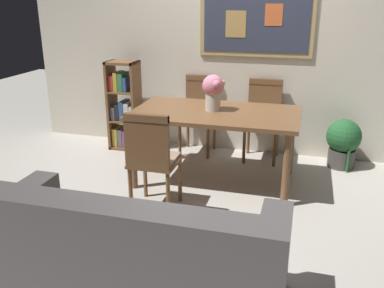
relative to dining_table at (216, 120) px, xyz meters
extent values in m
plane|color=#B7B2A8|center=(0.06, -0.38, -0.65)|extent=(12.00, 12.00, 0.00)
cube|color=beige|center=(0.06, 1.02, 0.65)|extent=(5.20, 0.10, 2.60)
cube|color=tan|center=(0.23, 0.96, 0.92)|extent=(1.27, 0.02, 0.83)
cube|color=#33384C|center=(0.23, 0.94, 0.92)|extent=(1.17, 0.01, 0.73)
cube|color=tan|center=(0.01, 0.94, 0.85)|extent=(0.23, 0.00, 0.29)
cube|color=#D86633|center=(0.42, 0.94, 0.96)|extent=(0.19, 0.00, 0.23)
cube|color=brown|center=(0.00, 0.00, 0.07)|extent=(1.62, 0.92, 0.04)
cylinder|color=brown|center=(-0.73, -0.38, -0.30)|extent=(0.07, 0.07, 0.69)
cylinder|color=brown|center=(0.73, -0.38, -0.30)|extent=(0.07, 0.07, 0.69)
cylinder|color=brown|center=(-0.73, 0.38, -0.30)|extent=(0.07, 0.07, 0.69)
cylinder|color=brown|center=(0.73, 0.38, -0.30)|extent=(0.07, 0.07, 0.69)
cube|color=brown|center=(-0.38, 0.74, -0.21)|extent=(0.40, 0.40, 0.03)
cube|color=#997A66|center=(-0.38, 0.74, -0.18)|extent=(0.36, 0.36, 0.03)
cylinder|color=brown|center=(-0.21, 0.91, -0.43)|extent=(0.04, 0.04, 0.42)
cylinder|color=brown|center=(-0.55, 0.91, -0.43)|extent=(0.04, 0.04, 0.42)
cylinder|color=brown|center=(-0.21, 0.57, -0.43)|extent=(0.04, 0.04, 0.42)
cylinder|color=brown|center=(-0.55, 0.57, -0.43)|extent=(0.04, 0.04, 0.42)
cube|color=brown|center=(-0.38, 0.92, 0.03)|extent=(0.38, 0.04, 0.46)
cube|color=brown|center=(-0.38, 0.92, 0.23)|extent=(0.38, 0.05, 0.06)
cube|color=brown|center=(0.39, 0.71, -0.21)|extent=(0.40, 0.40, 0.03)
cube|color=#997A66|center=(0.39, 0.71, -0.18)|extent=(0.36, 0.36, 0.03)
cylinder|color=brown|center=(0.56, 0.88, -0.43)|extent=(0.04, 0.04, 0.42)
cylinder|color=brown|center=(0.22, 0.88, -0.43)|extent=(0.04, 0.04, 0.42)
cylinder|color=brown|center=(0.56, 0.54, -0.43)|extent=(0.04, 0.04, 0.42)
cylinder|color=brown|center=(0.22, 0.54, -0.43)|extent=(0.04, 0.04, 0.42)
cube|color=brown|center=(0.39, 0.89, 0.03)|extent=(0.38, 0.04, 0.46)
cube|color=brown|center=(0.39, 0.89, 0.23)|extent=(0.38, 0.05, 0.06)
cube|color=brown|center=(-0.38, -0.71, -0.21)|extent=(0.40, 0.40, 0.03)
cube|color=#997A66|center=(-0.38, -0.71, -0.18)|extent=(0.36, 0.36, 0.03)
cylinder|color=brown|center=(-0.55, -0.88, -0.43)|extent=(0.04, 0.04, 0.42)
cylinder|color=brown|center=(-0.21, -0.88, -0.43)|extent=(0.04, 0.04, 0.42)
cylinder|color=brown|center=(-0.55, -0.54, -0.43)|extent=(0.04, 0.04, 0.42)
cylinder|color=brown|center=(-0.21, -0.54, -0.43)|extent=(0.04, 0.04, 0.42)
cube|color=brown|center=(-0.38, -0.89, 0.03)|extent=(0.38, 0.04, 0.46)
cube|color=brown|center=(-0.38, -0.89, 0.23)|extent=(0.38, 0.05, 0.06)
cube|color=#514C4C|center=(-0.08, -1.92, -0.45)|extent=(1.80, 0.84, 0.40)
cube|color=#514C4C|center=(-0.08, -2.24, -0.03)|extent=(1.80, 0.20, 0.44)
cube|color=#514C4C|center=(-0.89, -1.92, -0.14)|extent=(0.18, 0.80, 0.22)
cube|color=#514C4C|center=(0.73, -1.92, -0.14)|extent=(0.18, 0.80, 0.22)
cube|color=#8C6B4C|center=(-0.53, -2.10, -0.09)|extent=(0.32, 0.16, 0.33)
cube|color=#B78C33|center=(-0.08, -2.10, -0.09)|extent=(0.32, 0.16, 0.33)
cube|color=#B78C33|center=(0.37, -2.10, -0.09)|extent=(0.32, 0.16, 0.33)
cube|color=brown|center=(-1.45, 0.68, -0.11)|extent=(0.03, 0.28, 1.08)
cube|color=brown|center=(-1.12, 0.68, -0.11)|extent=(0.03, 0.28, 1.08)
cube|color=brown|center=(-1.28, 0.68, -0.63)|extent=(0.36, 0.28, 0.03)
cube|color=brown|center=(-1.28, 0.68, 0.41)|extent=(0.36, 0.28, 0.03)
cube|color=brown|center=(-1.28, 0.68, -0.29)|extent=(0.30, 0.28, 0.02)
cube|color=brown|center=(-1.28, 0.68, 0.07)|extent=(0.30, 0.28, 0.02)
cube|color=gold|center=(-1.39, 0.68, -0.50)|extent=(0.06, 0.22, 0.23)
cube|color=#595960|center=(-1.32, 0.68, -0.51)|extent=(0.06, 0.22, 0.22)
cube|color=#7F3F72|center=(-1.27, 0.68, -0.51)|extent=(0.04, 0.22, 0.21)
cube|color=#B2332D|center=(-1.22, 0.68, -0.51)|extent=(0.04, 0.22, 0.20)
cube|color=#595960|center=(-1.40, 0.68, -0.20)|extent=(0.05, 0.22, 0.16)
cube|color=black|center=(-1.34, 0.68, -0.18)|extent=(0.05, 0.22, 0.20)
cube|color=#2D4C8C|center=(-1.29, 0.68, -0.16)|extent=(0.06, 0.22, 0.23)
cube|color=beige|center=(-1.22, 0.68, -0.17)|extent=(0.06, 0.22, 0.22)
cube|color=beige|center=(-1.15, 0.68, -0.19)|extent=(0.06, 0.22, 0.18)
cube|color=#B2332D|center=(-1.40, 0.68, 0.17)|extent=(0.05, 0.22, 0.18)
cube|color=gold|center=(-1.34, 0.68, 0.19)|extent=(0.05, 0.22, 0.22)
cube|color=#337247|center=(-1.28, 0.68, 0.19)|extent=(0.06, 0.22, 0.22)
cube|color=#2D4C8C|center=(-1.22, 0.68, 0.17)|extent=(0.04, 0.22, 0.17)
cylinder|color=#4C4742|center=(1.28, 0.73, -0.54)|extent=(0.29, 0.29, 0.21)
cylinder|color=#332319|center=(1.28, 0.73, -0.45)|extent=(0.26, 0.26, 0.02)
sphere|color=#235B2D|center=(1.28, 0.73, -0.29)|extent=(0.37, 0.37, 0.37)
cylinder|color=#235B2D|center=(1.34, 0.58, -0.52)|extent=(0.03, 0.03, 0.23)
cylinder|color=#235B2D|center=(1.41, 0.82, -0.52)|extent=(0.03, 0.03, 0.24)
cylinder|color=beige|center=(-0.04, 0.03, 0.17)|extent=(0.15, 0.15, 0.17)
sphere|color=pink|center=(-0.04, 0.03, 0.34)|extent=(0.21, 0.21, 0.21)
sphere|color=pink|center=(-0.08, 0.10, 0.34)|extent=(0.06, 0.06, 0.06)
sphere|color=pink|center=(0.01, -0.04, 0.36)|extent=(0.08, 0.08, 0.08)
sphere|color=#EACC4C|center=(0.05, 0.05, 0.36)|extent=(0.07, 0.07, 0.07)
camera|label=1|loc=(0.83, -3.87, 1.14)|focal=39.08mm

